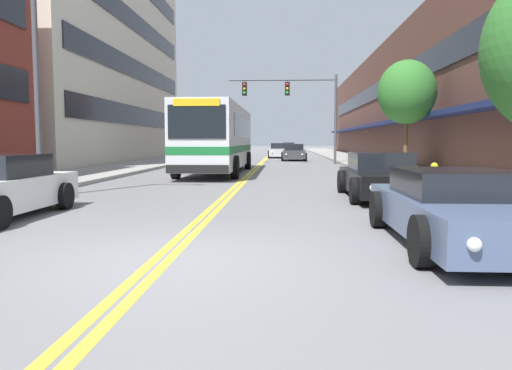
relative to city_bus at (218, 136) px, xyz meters
The scene contains 17 objects.
ground_plane 18.67m from the city_bus, 84.82° to the left, with size 240.00×240.00×0.00m, color slate.
sidewalk_left 19.47m from the city_bus, 107.37° to the left, with size 3.94×106.00×0.15m.
sidewalk_right 20.72m from the city_bus, 63.70° to the left, with size 3.94×106.00×0.15m.
centre_line 18.67m from the city_bus, 84.82° to the left, with size 0.34×106.00×0.01m.
office_tower_left 21.95m from the city_bus, 136.51° to the left, with size 12.08×28.35×24.65m.
storefront_row_right 24.22m from the city_bus, 50.33° to the left, with size 9.10×68.00×9.64m.
city_bus is the anchor object (origin of this frame).
car_champagne_parked_left_far 15.58m from the city_bus, 99.89° to the left, with size 2.12×4.43×1.34m.
car_slate_blue_parked_right_foreground 18.34m from the city_bus, 70.74° to the right, with size 2.13×4.91×1.15m.
car_black_parked_right_mid 12.56m from the city_bus, 61.08° to the right, with size 2.05×4.81×1.29m.
car_beige_moving_lead 41.30m from the city_bus, 84.54° to the left, with size 2.02×4.29×1.41m.
car_silver_moving_second 23.09m from the city_bus, 82.88° to the left, with size 2.08×4.90×1.40m.
car_dark_grey_moving_third 16.82m from the city_bus, 75.79° to the left, with size 2.05×4.46×1.36m.
traffic_signal_mast 11.11m from the city_bus, 66.93° to the left, with size 7.53×0.38×6.17m.
street_lamp_left_near 12.13m from the city_bus, 106.48° to the right, with size 2.06×0.28×7.85m.
street_tree_right_mid 9.60m from the city_bus, ahead, with size 2.85×2.85×5.42m.
fire_hydrant 13.13m from the city_bus, 54.29° to the right, with size 0.31×0.23×0.84m.
Camera 1 is at (1.65, -6.63, 1.61)m, focal length 35.00 mm.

